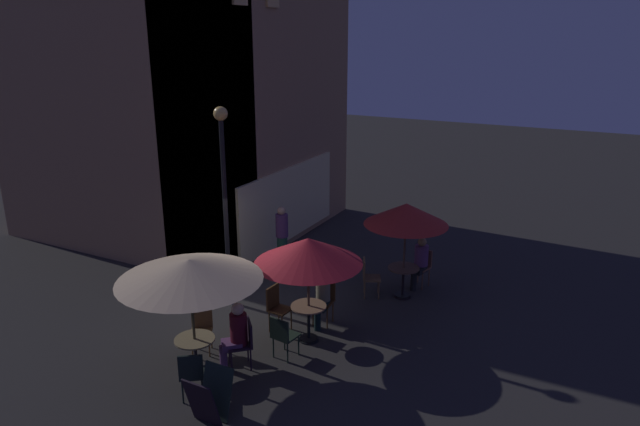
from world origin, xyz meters
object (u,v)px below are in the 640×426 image
(cafe_chair_1, at_px, (325,297))
(cafe_chair_5, at_px, (202,325))
(cafe_chair_7, at_px, (244,340))
(cafe_table_2, at_px, (195,348))
(cafe_chair_6, at_px, (192,372))
(menu_sandwich_board, at_px, (209,397))
(patio_umbrella_0, at_px, (308,251))
(cafe_table_0, at_px, (309,315))
(patron_standing_3, at_px, (282,239))
(street_lamp_near_corner, at_px, (224,177))
(patio_umbrella_1, at_px, (406,214))
(cafe_chair_4, at_px, (368,274))
(patron_seated_2, at_px, (236,332))
(cafe_table_1, at_px, (403,275))
(cafe_chair_3, at_px, (423,264))
(cafe_chair_0, at_px, (283,334))
(patron_seated_0, at_px, (322,294))
(cafe_chair_2, at_px, (276,304))
(patio_umbrella_2, at_px, (189,270))
(patron_seated_1, at_px, (420,260))

(cafe_chair_1, xyz_separation_m, cafe_chair_5, (-2.12, 1.59, -0.03))
(cafe_chair_7, bearing_deg, cafe_table_2, -0.00)
(cafe_chair_6, relative_size, cafe_chair_7, 0.99)
(menu_sandwich_board, height_order, patio_umbrella_0, patio_umbrella_0)
(cafe_table_0, xyz_separation_m, patron_standing_3, (2.75, 2.25, 0.35))
(street_lamp_near_corner, relative_size, patio_umbrella_1, 1.96)
(cafe_chair_4, bearing_deg, patron_seated_2, -128.47)
(street_lamp_near_corner, height_order, patio_umbrella_0, street_lamp_near_corner)
(cafe_chair_4, bearing_deg, cafe_chair_6, -126.30)
(patio_umbrella_1, distance_m, cafe_chair_5, 5.06)
(cafe_table_2, distance_m, patio_umbrella_1, 5.46)
(cafe_table_0, relative_size, patron_seated_2, 0.59)
(cafe_table_1, distance_m, cafe_table_2, 5.25)
(street_lamp_near_corner, distance_m, patron_seated_2, 3.52)
(cafe_chair_5, bearing_deg, cafe_chair_3, 119.15)
(cafe_chair_4, distance_m, patron_seated_2, 4.02)
(patio_umbrella_1, bearing_deg, patron_standing_3, 90.15)
(cafe_table_1, xyz_separation_m, cafe_chair_0, (-3.58, 1.12, -0.02))
(cafe_table_1, bearing_deg, patio_umbrella_1, 180.00)
(street_lamp_near_corner, height_order, cafe_chair_3, street_lamp_near_corner)
(cafe_chair_7, xyz_separation_m, patron_standing_3, (4.13, 1.66, 0.34))
(menu_sandwich_board, xyz_separation_m, cafe_table_2, (0.96, 1.06, 0.08))
(cafe_table_0, distance_m, patron_standing_3, 3.57)
(cafe_chair_5, bearing_deg, patio_umbrella_0, 97.36)
(cafe_chair_6, bearing_deg, patron_seated_0, -47.34)
(cafe_chair_5, relative_size, patron_seated_2, 0.71)
(cafe_chair_3, bearing_deg, menu_sandwich_board, 1.43)
(cafe_table_1, bearing_deg, patron_seated_2, 158.03)
(cafe_table_1, distance_m, cafe_chair_1, 2.20)
(cafe_table_1, relative_size, patron_standing_3, 0.42)
(cafe_table_1, bearing_deg, cafe_chair_2, 146.23)
(cafe_table_1, bearing_deg, cafe_chair_3, -13.48)
(cafe_chair_0, xyz_separation_m, cafe_chair_6, (-1.82, 0.68, 0.02))
(cafe_chair_5, bearing_deg, patron_standing_3, 158.03)
(cafe_chair_7, distance_m, patron_seated_0, 2.14)
(cafe_table_0, height_order, cafe_chair_6, cafe_chair_6)
(patio_umbrella_1, height_order, cafe_chair_2, patio_umbrella_1)
(patio_umbrella_2, relative_size, cafe_chair_3, 2.76)
(street_lamp_near_corner, bearing_deg, cafe_chair_3, -50.75)
(cafe_chair_2, bearing_deg, patron_seated_1, 64.63)
(cafe_chair_4, bearing_deg, street_lamp_near_corner, -170.87)
(cafe_chair_3, bearing_deg, patron_standing_3, -62.88)
(street_lamp_near_corner, height_order, cafe_chair_7, street_lamp_near_corner)
(cafe_chair_0, height_order, cafe_chair_4, cafe_chair_4)
(cafe_chair_0, xyz_separation_m, patron_seated_2, (-0.66, 0.59, 0.21))
(cafe_chair_7, bearing_deg, patio_umbrella_2, -0.00)
(menu_sandwich_board, height_order, patio_umbrella_1, patio_umbrella_1)
(cafe_chair_3, bearing_deg, cafe_chair_4, -25.37)
(cafe_chair_1, bearing_deg, cafe_table_0, -0.00)
(patron_seated_0, xyz_separation_m, patron_seated_2, (-2.17, 0.65, 0.02))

